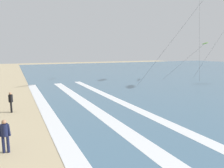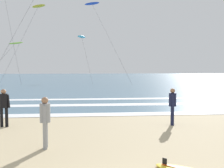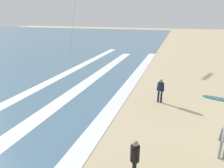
{
  "view_description": "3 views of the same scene",
  "coord_description": "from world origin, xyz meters",
  "px_view_note": "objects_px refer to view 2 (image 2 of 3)",
  "views": [
    {
      "loc": [
        12.93,
        8.1,
        4.67
      ],
      "look_at": [
        -0.51,
        14.49,
        2.36
      ],
      "focal_mm": 33.14,
      "sensor_mm": 36.0,
      "label": 1
    },
    {
      "loc": [
        -0.98,
        -3.58,
        2.51
      ],
      "look_at": [
        0.24,
        10.9,
        1.58
      ],
      "focal_mm": 42.35,
      "sensor_mm": 36.0,
      "label": 2
    },
    {
      "loc": [
        -10.28,
        6.68,
        5.54
      ],
      "look_at": [
        2.23,
        10.73,
        1.05
      ],
      "focal_mm": 32.82,
      "sensor_mm": 36.0,
      "label": 3
    }
  ],
  "objects_px": {
    "surfer_left_far": "(45,118)",
    "kite_lime_mid_center": "(15,43)",
    "kite_cyan_distant_high": "(82,37)",
    "kite_yellow_low_near": "(38,7)",
    "surfer_background_far": "(4,104)",
    "surfer_foreground_main": "(172,103)",
    "kite_blue_high_left": "(92,4)"
  },
  "relations": [
    {
      "from": "surfer_background_far",
      "to": "kite_blue_high_left",
      "type": "bearing_deg",
      "value": 83.78
    },
    {
      "from": "kite_blue_high_left",
      "to": "kite_cyan_distant_high",
      "type": "xyz_separation_m",
      "value": [
        -1.95,
        1.17,
        -5.78
      ]
    },
    {
      "from": "surfer_background_far",
      "to": "kite_cyan_distant_high",
      "type": "bearing_deg",
      "value": 86.85
    },
    {
      "from": "surfer_background_far",
      "to": "surfer_left_far",
      "type": "relative_size",
      "value": 1.0
    },
    {
      "from": "surfer_foreground_main",
      "to": "kite_blue_high_left",
      "type": "bearing_deg",
      "value": 94.7
    },
    {
      "from": "kite_lime_mid_center",
      "to": "surfer_foreground_main",
      "type": "bearing_deg",
      "value": -63.71
    },
    {
      "from": "kite_yellow_low_near",
      "to": "kite_lime_mid_center",
      "type": "xyz_separation_m",
      "value": [
        -2.47,
        -5.17,
        -6.59
      ]
    },
    {
      "from": "kite_yellow_low_near",
      "to": "kite_lime_mid_center",
      "type": "bearing_deg",
      "value": -115.56
    },
    {
      "from": "kite_cyan_distant_high",
      "to": "kite_yellow_low_near",
      "type": "bearing_deg",
      "value": -150.3
    },
    {
      "from": "kite_lime_mid_center",
      "to": "kite_cyan_distant_high",
      "type": "xyz_separation_m",
      "value": [
        9.54,
        9.2,
        2.06
      ]
    },
    {
      "from": "surfer_foreground_main",
      "to": "kite_blue_high_left",
      "type": "relative_size",
      "value": 0.11
    },
    {
      "from": "kite_cyan_distant_high",
      "to": "surfer_left_far",
      "type": "bearing_deg",
      "value": -89.86
    },
    {
      "from": "surfer_left_far",
      "to": "kite_lime_mid_center",
      "type": "height_order",
      "value": "kite_lime_mid_center"
    },
    {
      "from": "surfer_background_far",
      "to": "surfer_foreground_main",
      "type": "distance_m",
      "value": 7.16
    },
    {
      "from": "surfer_background_far",
      "to": "surfer_left_far",
      "type": "distance_m",
      "value": 3.84
    },
    {
      "from": "surfer_background_far",
      "to": "kite_lime_mid_center",
      "type": "relative_size",
      "value": 0.23
    },
    {
      "from": "surfer_background_far",
      "to": "kite_blue_high_left",
      "type": "distance_m",
      "value": 39.74
    },
    {
      "from": "kite_cyan_distant_high",
      "to": "surfer_foreground_main",
      "type": "bearing_deg",
      "value": -82.58
    },
    {
      "from": "surfer_foreground_main",
      "to": "surfer_left_far",
      "type": "xyz_separation_m",
      "value": [
        -4.94,
        -2.94,
        0.0
      ]
    },
    {
      "from": "kite_lime_mid_center",
      "to": "surfer_background_far",
      "type": "bearing_deg",
      "value": -75.8
    },
    {
      "from": "surfer_background_far",
      "to": "surfer_foreground_main",
      "type": "bearing_deg",
      "value": -1.53
    },
    {
      "from": "kite_blue_high_left",
      "to": "kite_lime_mid_center",
      "type": "relative_size",
      "value": 2.04
    },
    {
      "from": "kite_yellow_low_near",
      "to": "kite_cyan_distant_high",
      "type": "height_order",
      "value": "kite_yellow_low_near"
    },
    {
      "from": "surfer_foreground_main",
      "to": "kite_cyan_distant_high",
      "type": "relative_size",
      "value": 0.14
    },
    {
      "from": "kite_yellow_low_near",
      "to": "kite_lime_mid_center",
      "type": "height_order",
      "value": "kite_yellow_low_near"
    },
    {
      "from": "surfer_background_far",
      "to": "surfer_left_far",
      "type": "bearing_deg",
      "value": -54.67
    },
    {
      "from": "kite_blue_high_left",
      "to": "kite_lime_mid_center",
      "type": "bearing_deg",
      "value": -145.05
    },
    {
      "from": "surfer_background_far",
      "to": "surfer_foreground_main",
      "type": "relative_size",
      "value": 1.0
    },
    {
      "from": "kite_yellow_low_near",
      "to": "kite_lime_mid_center",
      "type": "relative_size",
      "value": 1.86
    },
    {
      "from": "kite_blue_high_left",
      "to": "kite_lime_mid_center",
      "type": "height_order",
      "value": "kite_blue_high_left"
    },
    {
      "from": "surfer_left_far",
      "to": "kite_lime_mid_center",
      "type": "bearing_deg",
      "value": 106.54
    },
    {
      "from": "kite_lime_mid_center",
      "to": "kite_cyan_distant_high",
      "type": "height_order",
      "value": "kite_cyan_distant_high"
    }
  ]
}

